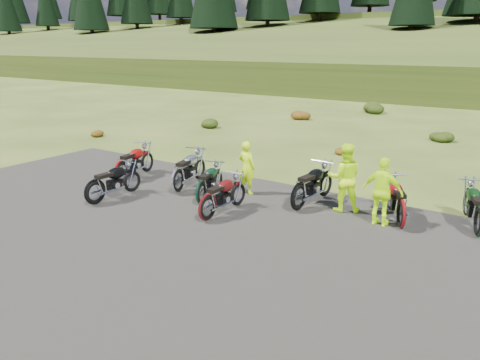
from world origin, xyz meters
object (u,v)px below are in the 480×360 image
Objects in this scene: motorcycle_0 at (96,205)px; motorcycle_7 at (477,237)px; motorcycle_3 at (178,193)px; person_middle at (247,168)px.

motorcycle_7 is at bearing -67.83° from motorcycle_0.
motorcycle_0 is 10.25m from motorcycle_7.
motorcycle_3 is 2.30m from person_middle.
motorcycle_7 is (8.32, 1.48, 0.00)m from motorcycle_3.
motorcycle_7 is 1.31× the size of person_middle.
motorcycle_3 is at bearing 80.76° from motorcycle_7.
motorcycle_7 is at bearing -93.05° from motorcycle_3.
motorcycle_7 is 6.57m from person_middle.
motorcycle_3 is (1.25, 2.19, 0.00)m from motorcycle_0.
motorcycle_7 is at bearing -171.03° from person_middle.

